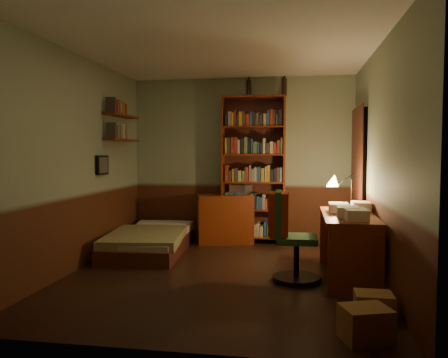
# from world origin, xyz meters

# --- Properties ---
(floor) EXTENTS (3.50, 4.00, 0.02)m
(floor) POSITION_xyz_m (0.00, 0.00, -0.01)
(floor) COLOR black
(floor) RESTS_ON ground
(ceiling) EXTENTS (3.50, 4.00, 0.02)m
(ceiling) POSITION_xyz_m (0.00, 0.00, 2.61)
(ceiling) COLOR silver
(ceiling) RESTS_ON wall_back
(wall_back) EXTENTS (3.50, 0.02, 2.60)m
(wall_back) POSITION_xyz_m (0.00, 2.01, 1.30)
(wall_back) COLOR gray
(wall_back) RESTS_ON ground
(wall_left) EXTENTS (0.02, 4.00, 2.60)m
(wall_left) POSITION_xyz_m (-1.76, 0.00, 1.30)
(wall_left) COLOR gray
(wall_left) RESTS_ON ground
(wall_right) EXTENTS (0.02, 4.00, 2.60)m
(wall_right) POSITION_xyz_m (1.76, 0.00, 1.30)
(wall_right) COLOR gray
(wall_right) RESTS_ON ground
(wall_front) EXTENTS (3.50, 0.02, 2.60)m
(wall_front) POSITION_xyz_m (0.00, -2.01, 1.30)
(wall_front) COLOR gray
(wall_front) RESTS_ON ground
(doorway) EXTENTS (0.06, 0.90, 2.00)m
(doorway) POSITION_xyz_m (1.72, 1.30, 1.00)
(doorway) COLOR black
(doorway) RESTS_ON ground
(door_trim) EXTENTS (0.02, 0.98, 2.08)m
(door_trim) POSITION_xyz_m (1.69, 1.30, 1.00)
(door_trim) COLOR #471E14
(door_trim) RESTS_ON ground
(bed) EXTENTS (1.07, 1.84, 0.53)m
(bed) POSITION_xyz_m (-1.19, 0.97, 0.26)
(bed) COLOR olive
(bed) RESTS_ON ground
(dresser) EXTENTS (0.94, 0.66, 0.76)m
(dresser) POSITION_xyz_m (-0.23, 1.76, 0.38)
(dresser) COLOR #66240C
(dresser) RESTS_ON ground
(mini_stereo) EXTENTS (0.36, 0.32, 0.16)m
(mini_stereo) POSITION_xyz_m (0.00, 1.89, 0.84)
(mini_stereo) COLOR #B2B2B7
(mini_stereo) RESTS_ON dresser
(bookshelf) EXTENTS (0.99, 0.33, 2.29)m
(bookshelf) POSITION_xyz_m (0.20, 1.85, 1.15)
(bookshelf) COLOR #66240C
(bookshelf) RESTS_ON ground
(bottle_left) EXTENTS (0.09, 0.09, 0.26)m
(bottle_left) POSITION_xyz_m (0.12, 1.96, 2.42)
(bottle_left) COLOR black
(bottle_left) RESTS_ON bookshelf
(bottle_right) EXTENTS (0.08, 0.08, 0.27)m
(bottle_right) POSITION_xyz_m (0.67, 1.96, 2.43)
(bottle_right) COLOR black
(bottle_right) RESTS_ON bookshelf
(desk) EXTENTS (0.57, 1.36, 0.73)m
(desk) POSITION_xyz_m (1.44, 0.08, 0.36)
(desk) COLOR #66240C
(desk) RESTS_ON ground
(paper_stack) EXTENTS (0.20, 0.27, 0.11)m
(paper_stack) POSITION_xyz_m (1.62, 0.39, 0.78)
(paper_stack) COLOR silver
(paper_stack) RESTS_ON desk
(desk_lamp) EXTENTS (0.23, 0.23, 0.62)m
(desk_lamp) POSITION_xyz_m (1.56, 0.76, 1.04)
(desk_lamp) COLOR black
(desk_lamp) RESTS_ON desk
(office_chair) EXTENTS (0.56, 0.49, 1.09)m
(office_chair) POSITION_xyz_m (0.87, -0.13, 0.54)
(office_chair) COLOR #264F27
(office_chair) RESTS_ON ground
(red_jacket) EXTENTS (0.32, 0.44, 0.46)m
(red_jacket) POSITION_xyz_m (0.60, -0.03, 1.32)
(red_jacket) COLOR #A12D13
(red_jacket) RESTS_ON office_chair
(wall_shelf_lower) EXTENTS (0.20, 0.90, 0.03)m
(wall_shelf_lower) POSITION_xyz_m (-1.64, 1.10, 1.60)
(wall_shelf_lower) COLOR #66240C
(wall_shelf_lower) RESTS_ON wall_left
(wall_shelf_upper) EXTENTS (0.20, 0.90, 0.03)m
(wall_shelf_upper) POSITION_xyz_m (-1.64, 1.10, 1.95)
(wall_shelf_upper) COLOR #66240C
(wall_shelf_upper) RESTS_ON wall_left
(framed_picture) EXTENTS (0.04, 0.32, 0.26)m
(framed_picture) POSITION_xyz_m (-1.72, 0.60, 1.25)
(framed_picture) COLOR black
(framed_picture) RESTS_ON wall_left
(cardboard_box_a) EXTENTS (0.42, 0.37, 0.26)m
(cardboard_box_a) POSITION_xyz_m (1.38, -1.59, 0.13)
(cardboard_box_a) COLOR olive
(cardboard_box_a) RESTS_ON ground
(cardboard_box_b) EXTENTS (0.32, 0.26, 0.22)m
(cardboard_box_b) POSITION_xyz_m (1.52, -1.12, 0.11)
(cardboard_box_b) COLOR olive
(cardboard_box_b) RESTS_ON ground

